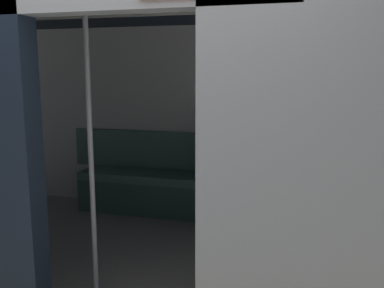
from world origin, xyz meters
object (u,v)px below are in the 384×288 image
Objects in this scene: person_seated at (229,161)px; book at (200,174)px; handbag at (275,174)px; bench_seat at (209,188)px; train_car at (172,87)px; grab_pole_door at (91,154)px; grab_pole_far at (212,160)px.

book is (0.35, -0.14, -0.20)m from person_seated.
bench_seat is at bearing 2.03° from handbag.
train_car reaches higher than grab_pole_door.
grab_pole_far reaches higher than bench_seat.
train_car is at bearing -117.03° from grab_pole_door.
book is 0.10× the size of grab_pole_far.
grab_pole_door is at bearing 69.41° from person_seated.
train_car is 0.92m from grab_pole_door.
book is at bearing -36.29° from bench_seat.
handbag reaches higher than book.
bench_seat is 0.73m from handbag.
bench_seat is at bearing 134.49° from book.
person_seated is 1.75m from grab_pole_far.
book is at bearing -73.19° from grab_pole_far.
handbag is 0.83m from book.
grab_pole_door and grab_pole_far have the same top height.
book is at bearing -86.94° from train_car.
train_car is at bearing 74.33° from person_seated.
grab_pole_far is (-0.21, 1.69, 0.37)m from person_seated.
person_seated is at bearing 9.06° from handbag.
grab_pole_far is (-0.43, 1.75, 0.69)m from bench_seat.
handbag is (-0.48, -0.08, -0.13)m from person_seated.
train_car is 1.54m from book.
person_seated is 5.43× the size of book.
handbag is (-0.77, -1.09, -0.94)m from train_car.
bench_seat is 1.45× the size of grab_pole_door.
train_car is 0.95m from grab_pole_far.
bench_seat is 13.88× the size of book.
grab_pole_far reaches higher than person_seated.
person_seated reaches higher than bench_seat.
person_seated is (-0.22, 0.05, 0.33)m from bench_seat.
grab_pole_door is (1.13, 1.81, 0.50)m from handbag.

